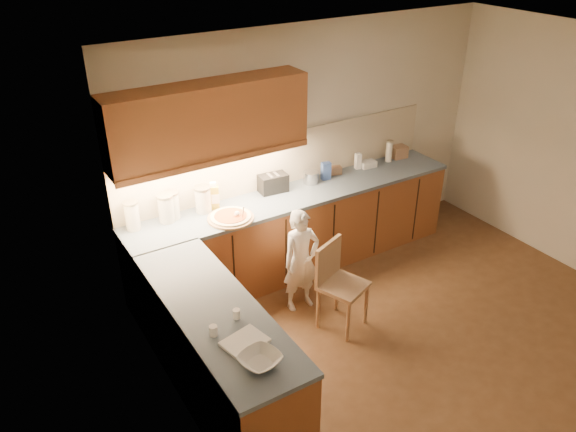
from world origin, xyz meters
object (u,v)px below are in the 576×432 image
at_px(pizza_on_board, 231,217).
at_px(oil_jug, 214,197).
at_px(child, 301,261).
at_px(wooden_chair, 337,279).
at_px(toaster, 273,183).

relative_size(pizza_on_board, oil_jug, 1.55).
xyz_separation_m(child, wooden_chair, (0.14, -0.41, -0.03)).
bearing_deg(pizza_on_board, oil_jug, 98.80).
bearing_deg(child, wooden_chair, -68.68).
distance_m(child, wooden_chair, 0.43).
height_order(child, oil_jug, oil_jug).
xyz_separation_m(pizza_on_board, oil_jug, (-0.04, 0.28, 0.11)).
xyz_separation_m(child, oil_jug, (-0.54, 0.77, 0.51)).
bearing_deg(child, oil_jug, 126.97).
distance_m(oil_jug, toaster, 0.70).
relative_size(child, wooden_chair, 1.24).
bearing_deg(oil_jug, wooden_chair, -59.75).
height_order(pizza_on_board, wooden_chair, pizza_on_board).
height_order(pizza_on_board, child, pizza_on_board).
relative_size(wooden_chair, oil_jug, 3.00).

